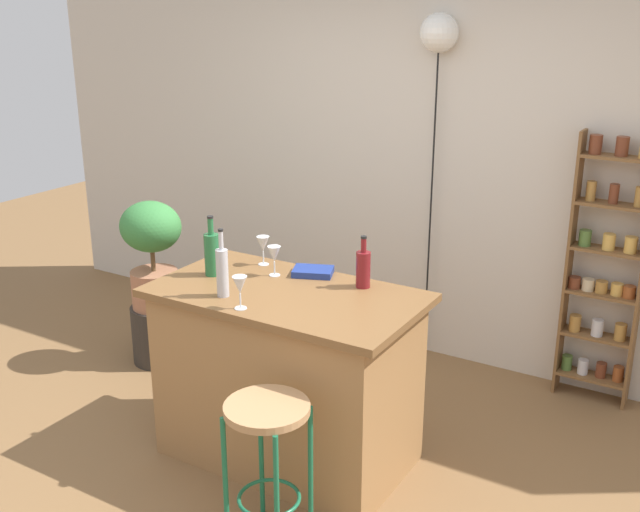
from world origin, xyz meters
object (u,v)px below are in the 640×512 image
Objects in this scene: bottle_olive_oil at (363,268)px; cookbook at (313,272)px; wine_glass_center at (240,286)px; potted_plant at (152,247)px; bottle_sauce_amber at (222,271)px; wine_glass_left at (274,255)px; wine_glass_right at (263,245)px; bottle_spirits_clear at (212,253)px; bar_stool at (268,439)px; plant_stool at (158,333)px; pendant_globe_light at (439,37)px; spice_shelf at (605,270)px.

bottle_olive_oil is 1.30× the size of cookbook.
potted_plant is at bearing 148.66° from wine_glass_center.
bottle_sauce_amber reaches higher than potted_plant.
wine_glass_center is at bearing -75.63° from wine_glass_left.
potted_plant is 1.73m from bottle_olive_oil.
bottle_sauce_amber is 0.38m from wine_glass_left.
wine_glass_center is 0.64m from wine_glass_right.
wine_glass_right is at bearing 178.13° from bottle_olive_oil.
wine_glass_left is (0.29, 0.16, -0.01)m from bottle_spirits_clear.
potted_plant reaches higher than bar_stool.
bottle_spirits_clear is (0.92, -0.51, 0.88)m from plant_stool.
wine_glass_left is at bearing -36.77° from wine_glass_right.
wine_glass_left reaches higher than plant_stool.
bar_stool is 1.05m from cookbook.
pendant_globe_light reaches higher than plant_stool.
spice_shelf is 1.99m from wine_glass_left.
wine_glass_right is (1.06, -0.23, 0.88)m from plant_stool.
spice_shelf is (0.96, 2.12, 0.31)m from bar_stool.
wine_glass_center is at bearing -126.21° from spice_shelf.
potted_plant is (-1.69, 1.12, 0.29)m from bar_stool.
bottle_olive_oil is 0.67m from wine_glass_center.
pendant_globe_light reaches higher than wine_glass_right.
bottle_sauce_amber is (-0.54, -0.47, 0.03)m from bottle_olive_oil.
bottle_sauce_amber reaches higher than bar_stool.
pendant_globe_light reaches higher than bottle_spirits_clear.
spice_shelf is 5.05× the size of bottle_spirits_clear.
wine_glass_right is at bearing 101.44° from bottle_sauce_amber.
bottle_olive_oil is at bearing 56.76° from wine_glass_center.
bottle_spirits_clear is 0.55m from cookbook.
bar_stool is 0.31× the size of pendant_globe_light.
bar_stool reaches higher than plant_stool.
spice_shelf is 10.09× the size of wine_glass_center.
cookbook is (0.46, 0.28, -0.11)m from bottle_spirits_clear.
cookbook is at bearing -136.07° from spice_shelf.
bottle_sauce_amber is (-1.50, -1.72, 0.25)m from spice_shelf.
plant_stool is 2.43× the size of wine_glass_left.
wine_glass_center is (0.12, -0.47, 0.00)m from wine_glass_left.
bottle_sauce_amber is at bearing 152.52° from wine_glass_center.
potted_plant reaches higher than plant_stool.
plant_stool is 1.60m from cookbook.
plant_stool is (-2.65, -1.00, -0.65)m from spice_shelf.
pendant_globe_light is (-0.18, 1.28, 1.08)m from bottle_olive_oil.
spice_shelf is 4.16× the size of plant_stool.
spice_shelf reaches higher than potted_plant.
spice_shelf is at bearing 42.93° from wine_glass_left.
bottle_olive_oil is at bearing -8.41° from plant_stool.
wine_glass_left is 0.19m from wine_glass_right.
pendant_globe_light is (0.46, 1.26, 1.07)m from wine_glass_right.
bottle_sauce_amber reaches higher than bottle_spirits_clear.
bottle_sauce_amber is 2.13× the size of wine_glass_left.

